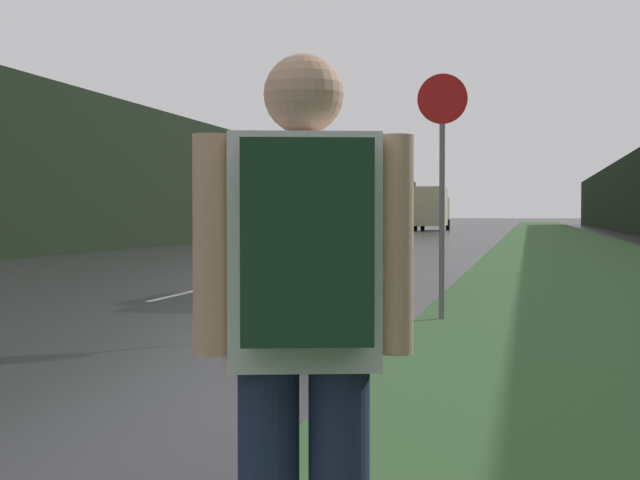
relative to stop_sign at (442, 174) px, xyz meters
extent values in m
cube|color=#33562D|center=(2.67, 29.11, -1.84)|extent=(6.00, 240.00, 0.02)
cube|color=silver|center=(-4.60, 2.87, -1.84)|extent=(0.12, 3.00, 0.01)
cube|color=silver|center=(-4.60, 9.87, -1.84)|extent=(0.12, 3.00, 0.01)
cube|color=silver|center=(-4.60, 16.87, -1.84)|extent=(0.12, 3.00, 0.01)
cube|color=silver|center=(-4.60, 23.87, -1.84)|extent=(0.12, 3.00, 0.01)
cube|color=black|center=(-14.87, 39.11, 0.99)|extent=(2.00, 140.00, 5.66)
cylinder|color=slate|center=(0.00, 0.00, -0.61)|extent=(0.07, 0.07, 2.47)
cylinder|color=#B71414|center=(0.00, 0.00, 0.94)|extent=(0.63, 0.02, 0.63)
cube|color=white|center=(0.45, -8.81, -0.61)|extent=(0.47, 0.34, 0.65)
sphere|color=tan|center=(0.45, -8.81, -0.17)|extent=(0.22, 0.22, 0.22)
cylinder|color=tan|center=(0.20, -8.88, -0.59)|extent=(0.10, 0.10, 0.62)
cylinder|color=tan|center=(0.70, -8.74, -0.59)|extent=(0.10, 0.10, 0.62)
cube|color=#193823|center=(0.50, -9.01, -0.58)|extent=(0.37, 0.26, 0.52)
cube|color=black|center=(-2.46, 3.49, -1.24)|extent=(1.83, 4.56, 0.63)
cube|color=black|center=(-2.46, 3.72, -0.69)|extent=(1.55, 2.05, 0.46)
cylinder|color=black|center=(-1.59, 2.08, -1.52)|extent=(0.20, 0.66, 0.66)
cylinder|color=black|center=(-3.33, 2.08, -1.52)|extent=(0.20, 0.66, 0.66)
cylinder|color=black|center=(-1.59, 4.90, -1.52)|extent=(0.20, 0.66, 0.66)
cylinder|color=black|center=(-3.33, 4.90, -1.52)|extent=(0.20, 0.66, 0.66)
cube|color=#6E684F|center=(-6.73, 65.39, -0.27)|extent=(2.17, 2.22, 2.34)
cube|color=tan|center=(-6.73, 61.46, 0.12)|extent=(2.28, 5.62, 3.12)
cylinder|color=black|center=(-7.82, 65.16, -1.40)|extent=(0.28, 0.90, 0.90)
cylinder|color=black|center=(-5.65, 65.16, -1.40)|extent=(0.28, 0.90, 0.90)
cylinder|color=black|center=(-7.82, 60.06, -1.40)|extent=(0.28, 0.90, 0.90)
cylinder|color=black|center=(-5.65, 60.06, -1.40)|extent=(0.28, 0.90, 0.90)
camera|label=1|loc=(1.06, -11.23, -0.51)|focal=50.00mm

